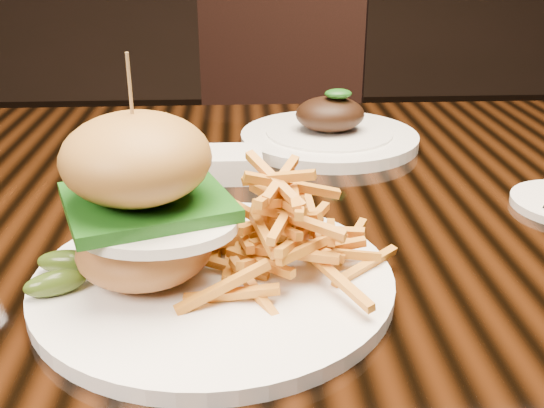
{
  "coord_description": "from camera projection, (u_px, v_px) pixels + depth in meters",
  "views": [
    {
      "loc": [
        -0.05,
        -0.77,
        1.07
      ],
      "look_at": [
        -0.02,
        -0.18,
        0.81
      ],
      "focal_mm": 42.0,
      "sensor_mm": 36.0,
      "label": 1
    }
  ],
  "objects": [
    {
      "name": "burger_plate",
      "position": [
        210.0,
        228.0,
        0.59
      ],
      "size": [
        0.34,
        0.34,
        0.22
      ],
      "rotation": [
        0.0,
        0.0,
        0.14
      ],
      "color": "white",
      "rests_on": "dining_table"
    },
    {
      "name": "ramekin",
      "position": [
        233.0,
        164.0,
        0.88
      ],
      "size": [
        0.1,
        0.1,
        0.04
      ],
      "primitive_type": "cube",
      "rotation": [
        0.0,
        0.0,
        -0.43
      ],
      "color": "white",
      "rests_on": "dining_table"
    },
    {
      "name": "chair_far",
      "position": [
        271.0,
        139.0,
        1.73
      ],
      "size": [
        0.57,
        0.58,
        0.95
      ],
      "rotation": [
        0.0,
        0.0,
        -0.29
      ],
      "color": "black",
      "rests_on": "ground"
    },
    {
      "name": "far_dish",
      "position": [
        329.0,
        133.0,
        1.01
      ],
      "size": [
        0.28,
        0.28,
        0.09
      ],
      "rotation": [
        0.0,
        0.0,
        0.33
      ],
      "color": "white",
      "rests_on": "dining_table"
    },
    {
      "name": "dining_table",
      "position": [
        281.0,
        243.0,
        0.86
      ],
      "size": [
        1.6,
        0.9,
        0.75
      ],
      "color": "black",
      "rests_on": "ground"
    }
  ]
}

